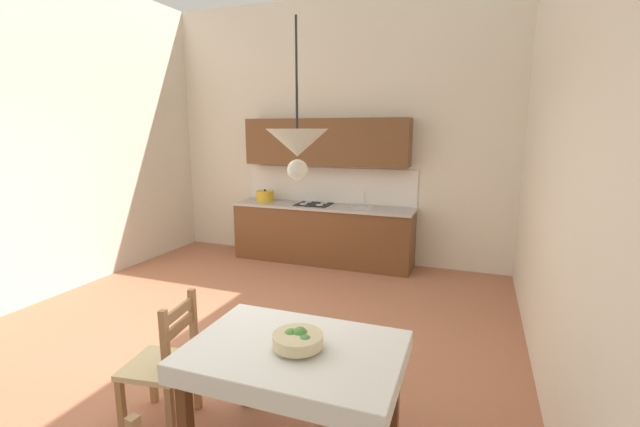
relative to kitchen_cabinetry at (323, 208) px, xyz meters
name	(u,v)px	position (x,y,z in m)	size (l,w,h in m)	color
ground_plane	(220,356)	(0.07, -2.95, -0.91)	(5.98, 7.04, 0.10)	#AD6B4C
wall_back	(334,133)	(0.07, 0.33, 1.13)	(5.98, 0.12, 3.97)	silver
wall_right	(587,136)	(2.82, -2.95, 1.13)	(0.12, 7.04, 3.97)	silver
kitchen_cabinetry	(323,208)	(0.00, 0.00, 0.00)	(2.81, 0.63, 2.20)	brown
dining_table	(295,367)	(1.25, -3.87, -0.24)	(1.29, 0.90, 0.75)	brown
dining_chair_tv_side	(164,364)	(0.27, -3.90, -0.41)	(0.48, 0.48, 0.93)	#D1BC89
fruit_bowl	(298,340)	(1.28, -3.89, -0.04)	(0.30, 0.30, 0.12)	beige
pendant_lamp	(297,145)	(1.33, -3.99, 1.09)	(0.32, 0.32, 0.80)	black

